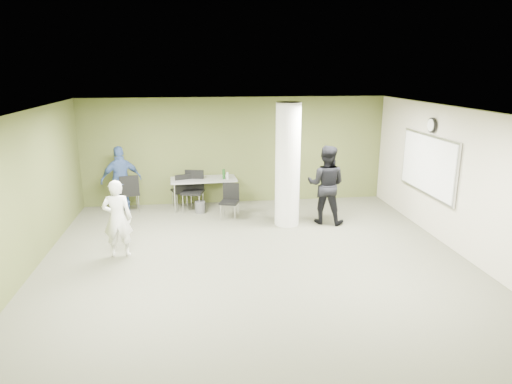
{
  "coord_description": "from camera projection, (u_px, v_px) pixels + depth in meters",
  "views": [
    {
      "loc": [
        -1.02,
        -7.9,
        3.51
      ],
      "look_at": [
        0.15,
        1.0,
        1.07
      ],
      "focal_mm": 32.0,
      "sensor_mm": 36.0,
      "label": 1
    }
  ],
  "objects": [
    {
      "name": "floor",
      "position": [
        255.0,
        261.0,
        8.6
      ],
      "size": [
        8.0,
        8.0,
        0.0
      ],
      "primitive_type": "plane",
      "color": "#4E4E3E",
      "rests_on": "ground"
    },
    {
      "name": "ceiling",
      "position": [
        255.0,
        111.0,
        7.87
      ],
      "size": [
        8.0,
        8.0,
        0.0
      ],
      "primitive_type": "plane",
      "rotation": [
        3.14,
        0.0,
        0.0
      ],
      "color": "white",
      "rests_on": "wall_back"
    },
    {
      "name": "wall_back",
      "position": [
        236.0,
        151.0,
        12.06
      ],
      "size": [
        8.0,
        2.8,
        0.02
      ],
      "primitive_type": "cube",
      "rotation": [
        1.57,
        0.0,
        0.0
      ],
      "color": "#535C2B",
      "rests_on": "floor"
    },
    {
      "name": "wall_left",
      "position": [
        22.0,
        197.0,
        7.73
      ],
      "size": [
        0.02,
        8.0,
        2.8
      ],
      "primitive_type": "cube",
      "color": "#535C2B",
      "rests_on": "floor"
    },
    {
      "name": "wall_right_cream",
      "position": [
        462.0,
        182.0,
        8.74
      ],
      "size": [
        0.02,
        8.0,
        2.8
      ],
      "primitive_type": "cube",
      "color": "beige",
      "rests_on": "floor"
    },
    {
      "name": "column",
      "position": [
        288.0,
        165.0,
        10.28
      ],
      "size": [
        0.56,
        0.56,
        2.8
      ],
      "primitive_type": "cylinder",
      "color": "silver",
      "rests_on": "floor"
    },
    {
      "name": "whiteboard",
      "position": [
        428.0,
        165.0,
        9.85
      ],
      "size": [
        0.05,
        2.3,
        1.3
      ],
      "color": "silver",
      "rests_on": "wall_right_cream"
    },
    {
      "name": "wall_clock",
      "position": [
        432.0,
        125.0,
        9.63
      ],
      "size": [
        0.06,
        0.32,
        0.32
      ],
      "color": "black",
      "rests_on": "wall_right_cream"
    },
    {
      "name": "folding_table",
      "position": [
        204.0,
        180.0,
        11.65
      ],
      "size": [
        1.7,
        0.82,
        1.04
      ],
      "rotation": [
        0.0,
        0.0,
        0.06
      ],
      "color": "gray",
      "rests_on": "floor"
    },
    {
      "name": "wastebasket",
      "position": [
        200.0,
        207.0,
        11.42
      ],
      "size": [
        0.26,
        0.26,
        0.3
      ],
      "primitive_type": "cylinder",
      "color": "#4C4C4C",
      "rests_on": "floor"
    },
    {
      "name": "chair_back_left",
      "position": [
        129.0,
        190.0,
        11.36
      ],
      "size": [
        0.58,
        0.58,
        0.97
      ],
      "rotation": [
        0.0,
        0.0,
        3.38
      ],
      "color": "black",
      "rests_on": "floor"
    },
    {
      "name": "chair_back_right",
      "position": [
        183.0,
        188.0,
        11.7
      ],
      "size": [
        0.59,
        0.59,
        0.93
      ],
      "rotation": [
        0.0,
        0.0,
        3.48
      ],
      "color": "black",
      "rests_on": "floor"
    },
    {
      "name": "chair_table_left",
      "position": [
        193.0,
        187.0,
        11.54
      ],
      "size": [
        0.61,
        0.61,
        1.02
      ],
      "rotation": [
        0.0,
        0.0,
        -0.23
      ],
      "color": "black",
      "rests_on": "floor"
    },
    {
      "name": "chair_table_right",
      "position": [
        230.0,
        198.0,
        10.97
      ],
      "size": [
        0.52,
        0.52,
        0.84
      ],
      "rotation": [
        0.0,
        0.0,
        -0.31
      ],
      "color": "black",
      "rests_on": "floor"
    },
    {
      "name": "woman_white",
      "position": [
        117.0,
        219.0,
        8.65
      ],
      "size": [
        0.56,
        0.37,
        1.51
      ],
      "primitive_type": "imported",
      "rotation": [
        0.0,
        0.0,
        3.16
      ],
      "color": "white",
      "rests_on": "floor"
    },
    {
      "name": "man_black",
      "position": [
        326.0,
        185.0,
        10.51
      ],
      "size": [
        1.1,
        1.0,
        1.83
      ],
      "primitive_type": "imported",
      "rotation": [
        0.0,
        0.0,
        2.71
      ],
      "color": "black",
      "rests_on": "floor"
    },
    {
      "name": "man_blue",
      "position": [
        121.0,
        180.0,
        11.27
      ],
      "size": [
        1.07,
        0.71,
        1.69
      ],
      "primitive_type": "imported",
      "rotation": [
        0.0,
        0.0,
        3.47
      ],
      "color": "#38528B",
      "rests_on": "floor"
    }
  ]
}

